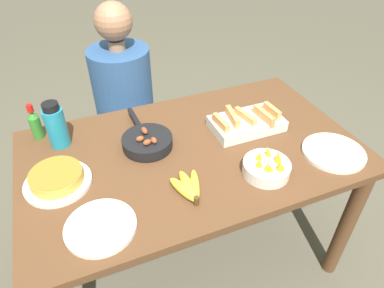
# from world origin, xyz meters

# --- Properties ---
(ground_plane) EXTENTS (14.00, 14.00, 0.00)m
(ground_plane) POSITION_xyz_m (0.00, 0.00, 0.00)
(ground_plane) COLOR #565142
(dining_table) EXTENTS (1.42, 0.85, 0.75)m
(dining_table) POSITION_xyz_m (0.00, 0.00, 0.64)
(dining_table) COLOR brown
(dining_table) RESTS_ON ground_plane
(banana_bunch) EXTENTS (0.13, 0.18, 0.04)m
(banana_bunch) POSITION_xyz_m (-0.10, -0.22, 0.77)
(banana_bunch) COLOR yellow
(banana_bunch) RESTS_ON dining_table
(melon_tray) EXTENTS (0.32, 0.19, 0.09)m
(melon_tray) POSITION_xyz_m (0.29, 0.05, 0.79)
(melon_tray) COLOR silver
(melon_tray) RESTS_ON dining_table
(skillet) EXTENTS (0.22, 0.37, 0.08)m
(skillet) POSITION_xyz_m (-0.17, 0.09, 0.78)
(skillet) COLOR black
(skillet) RESTS_ON dining_table
(frittata_plate_center) EXTENTS (0.25, 0.25, 0.06)m
(frittata_plate_center) POSITION_xyz_m (-0.55, -0.00, 0.78)
(frittata_plate_center) COLOR silver
(frittata_plate_center) RESTS_ON dining_table
(empty_plate_near_front) EXTENTS (0.26, 0.26, 0.02)m
(empty_plate_near_front) POSITION_xyz_m (0.54, -0.25, 0.76)
(empty_plate_near_front) COLOR silver
(empty_plate_near_front) RESTS_ON dining_table
(empty_plate_far_left) EXTENTS (0.24, 0.24, 0.02)m
(empty_plate_far_left) POSITION_xyz_m (-0.44, -0.27, 0.76)
(empty_plate_far_left) COLOR silver
(empty_plate_far_left) RESTS_ON dining_table
(fruit_bowl_mango) EXTENTS (0.18, 0.18, 0.10)m
(fruit_bowl_mango) POSITION_xyz_m (0.21, -0.25, 0.79)
(fruit_bowl_mango) COLOR silver
(fruit_bowl_mango) RESTS_ON dining_table
(water_bottle) EXTENTS (0.09, 0.09, 0.21)m
(water_bottle) POSITION_xyz_m (-0.51, 0.25, 0.85)
(water_bottle) COLOR teal
(water_bottle) RESTS_ON dining_table
(hot_sauce_bottle) EXTENTS (0.05, 0.05, 0.17)m
(hot_sauce_bottle) POSITION_xyz_m (-0.60, 0.34, 0.83)
(hot_sauce_bottle) COLOR #337F2D
(hot_sauce_bottle) RESTS_ON dining_table
(person_figure) EXTENTS (0.36, 0.36, 1.21)m
(person_figure) POSITION_xyz_m (-0.15, 0.66, 0.50)
(person_figure) COLOR black
(person_figure) RESTS_ON ground_plane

